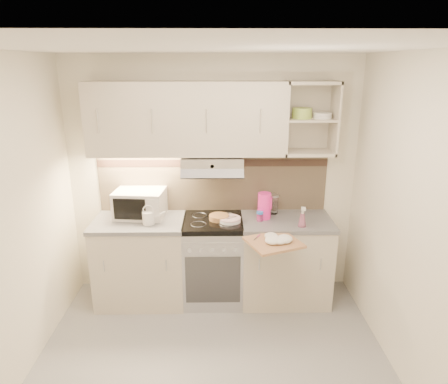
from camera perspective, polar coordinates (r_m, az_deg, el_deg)
The scene contains 17 objects.
ground at distance 3.58m, azimuth -1.69°, elevation -24.29°, with size 3.00×3.00×0.00m, color gray.
room_shell at distance 3.12m, azimuth -1.83°, elevation 3.44°, with size 3.04×2.84×2.52m.
base_cabinet_left at distance 4.32m, azimuth -11.71°, elevation -9.75°, with size 0.90×0.60×0.86m, color beige.
worktop_left at distance 4.13m, azimuth -12.09°, elevation -4.21°, with size 0.92×0.62×0.04m, color slate.
base_cabinet_right at distance 4.30m, azimuth 8.63°, elevation -9.70°, with size 0.90×0.60×0.86m, color beige.
worktop_right at distance 4.11m, azimuth 8.92°, elevation -4.13°, with size 0.92×0.62×0.04m, color slate.
electric_range at distance 4.23m, azimuth -1.56°, elevation -9.63°, with size 0.60×0.60×0.90m.
microwave at distance 4.18m, azimuth -11.91°, elevation -1.60°, with size 0.53×0.41×0.28m.
watering_can at distance 3.99m, azimuth -10.63°, elevation -3.54°, with size 0.23×0.12×0.20m.
plate_stack at distance 4.00m, azimuth 0.82°, elevation -3.94°, with size 0.22×0.22×0.05m.
bread_loaf at distance 4.04m, azimuth -0.72°, elevation -3.64°, with size 0.20×0.20×0.05m, color #A38842.
pink_pitcher at distance 4.06m, azimuth 5.80°, elevation -1.97°, with size 0.14×0.13×0.27m.
glass_jar at distance 4.21m, azimuth 7.06°, elevation -1.71°, with size 0.11×0.11×0.21m.
spice_jar at distance 4.01m, azimuth 5.14°, elevation -3.47°, with size 0.07×0.07×0.10m.
spray_bottle at distance 3.93m, azimuth 11.13°, elevation -3.70°, with size 0.08×0.08×0.21m.
cutting_board at distance 3.64m, azimuth 7.12°, elevation -7.15°, with size 0.44×0.40×0.02m, color tan.
dish_towel at distance 3.64m, azimuth 7.77°, elevation -6.42°, with size 0.25×0.21×0.07m, color silver, non-canonical shape.
Camera 1 is at (0.05, -2.66, 2.40)m, focal length 32.00 mm.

